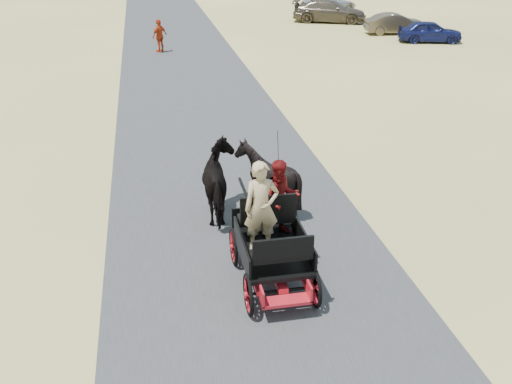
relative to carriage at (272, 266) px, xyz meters
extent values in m
plane|color=tan|center=(-0.27, -0.91, -0.36)|extent=(140.00, 140.00, 0.00)
cube|color=#38383A|center=(-0.27, -0.91, -0.35)|extent=(6.00, 140.00, 0.01)
imported|color=black|center=(-0.55, 3.00, 0.49)|extent=(0.91, 2.01, 1.70)
imported|color=black|center=(0.55, 3.00, 0.49)|extent=(1.37, 1.54, 1.70)
imported|color=tan|center=(-0.20, 0.05, 1.26)|extent=(0.66, 0.43, 1.80)
imported|color=#660C0F|center=(0.30, 0.60, 1.15)|extent=(0.77, 0.60, 1.58)
imported|color=#B73714|center=(-1.21, 22.41, 0.50)|extent=(1.02, 1.00, 1.73)
imported|color=navy|center=(14.32, 22.18, 0.26)|extent=(3.87, 2.33, 1.23)
imported|color=brown|center=(13.48, 25.11, 0.26)|extent=(3.89, 1.69, 1.25)
imported|color=brown|center=(10.82, 30.31, 0.38)|extent=(5.49, 3.83, 1.47)
imported|color=#B2B2B7|center=(12.39, 35.26, 0.24)|extent=(4.66, 2.94, 1.20)
camera|label=1|loc=(-2.10, -9.17, 6.07)|focal=40.00mm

